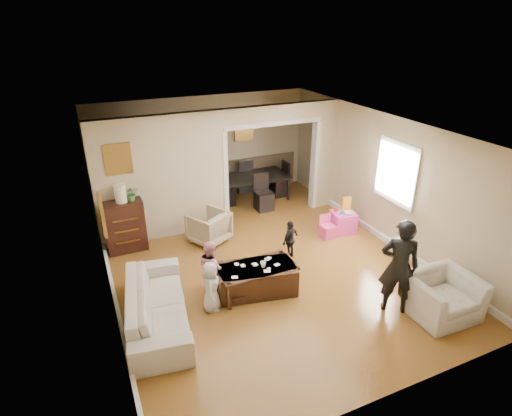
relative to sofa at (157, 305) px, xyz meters
name	(u,v)px	position (x,y,z in m)	size (l,w,h in m)	color
floor	(260,261)	(2.17, 0.95, -0.32)	(7.00, 7.00, 0.00)	#A06929
partition_left	(163,178)	(0.79, 2.75, 0.98)	(2.75, 0.18, 2.60)	#C4B28F
partition_right	(323,155)	(4.64, 2.75, 0.98)	(0.55, 0.18, 2.60)	#C4B28F
partition_header	(272,113)	(3.27, 2.75, 2.10)	(2.22, 0.18, 0.35)	#C4B28F
window_pane	(397,173)	(4.90, 0.55, 1.23)	(0.03, 0.95, 1.10)	white
framed_art_partition	(118,159)	(-0.03, 2.65, 1.53)	(0.45, 0.03, 0.55)	brown
framed_art_sofa_wall	(102,214)	(-0.54, 0.35, 1.48)	(0.03, 0.55, 0.40)	brown
framed_art_alcove	(244,129)	(3.27, 4.39, 1.38)	(0.45, 0.03, 0.55)	brown
sofa	(157,305)	(0.00, 0.00, 0.00)	(2.21, 0.86, 0.65)	beige
armchair_back	(209,227)	(1.52, 2.10, 0.01)	(0.71, 0.73, 0.67)	tan
armchair_front	(442,296)	(4.11, -1.62, 0.01)	(1.03, 0.90, 0.67)	beige
dresser	(125,226)	(-0.10, 2.47, 0.20)	(0.76, 0.43, 1.04)	black
table_lamp	(120,194)	(-0.10, 2.47, 0.90)	(0.22, 0.22, 0.36)	#FFEFCF
potted_plant	(131,193)	(0.10, 2.47, 0.87)	(0.27, 0.23, 0.30)	#427D37
coffee_table	(256,279)	(1.71, 0.10, -0.08)	(1.31, 0.66, 0.49)	#361C11
coffee_cup	(263,264)	(1.81, 0.05, 0.22)	(0.10, 0.10, 0.10)	silver
play_table	(343,222)	(4.33, 1.34, -0.09)	(0.47, 0.47, 0.46)	#FF43B1
cereal_box	(346,204)	(4.45, 1.44, 0.28)	(0.20, 0.07, 0.30)	yellow
cyan_cup	(341,213)	(4.23, 1.29, 0.17)	(0.08, 0.08, 0.08)	#25BABB
toy_block	(336,210)	(4.21, 1.46, 0.16)	(0.08, 0.06, 0.05)	red
play_bowl	(349,213)	(4.38, 1.22, 0.16)	(0.20, 0.20, 0.05)	silver
dining_table	(253,188)	(3.23, 3.73, -0.01)	(1.81, 1.01, 0.64)	black
adult_person	(399,267)	(3.52, -1.23, 0.48)	(0.59, 0.39, 1.61)	black
child_kneel_a	(211,287)	(0.86, -0.05, 0.11)	(0.42, 0.27, 0.86)	silver
child_kneel_b	(211,267)	(1.01, 0.40, 0.17)	(0.47, 0.37, 0.98)	pink
child_toddler	(290,239)	(2.76, 0.85, 0.07)	(0.46, 0.19, 0.79)	black
craft_papers	(258,266)	(1.73, 0.11, 0.17)	(0.90, 0.51, 0.00)	white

